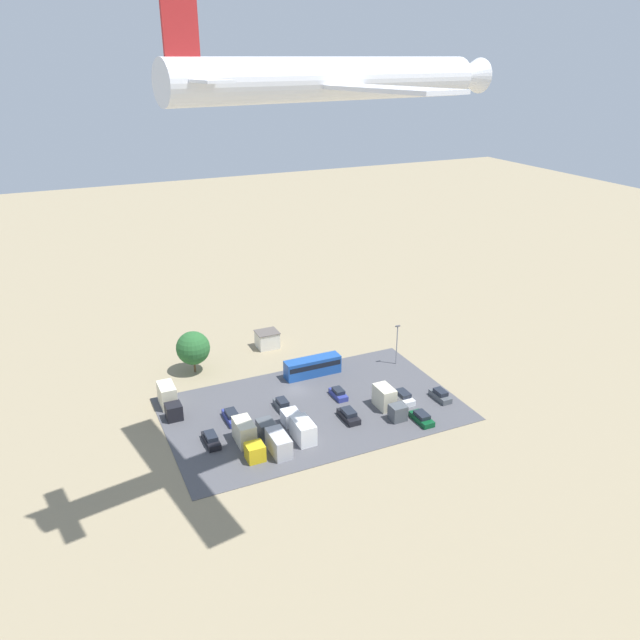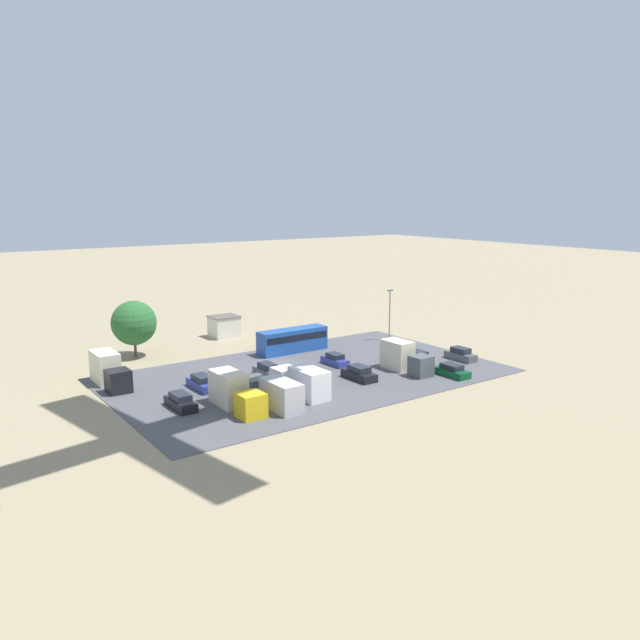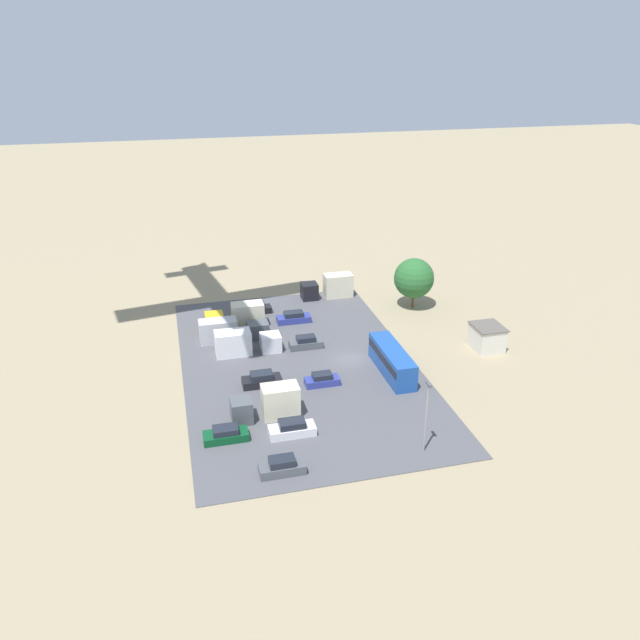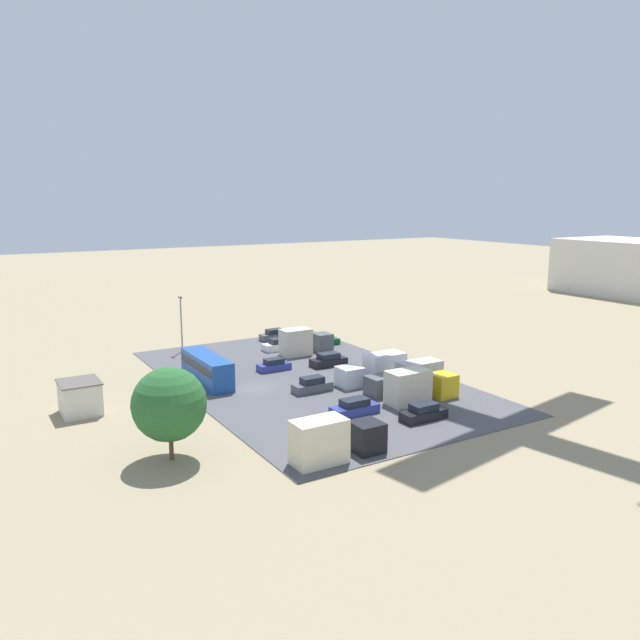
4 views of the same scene
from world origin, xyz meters
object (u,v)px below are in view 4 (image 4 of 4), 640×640
at_px(parked_car_0, 280,345).
at_px(parked_car_2, 424,413).
at_px(bus, 207,368).
at_px(parked_car_5, 355,408).
at_px(parked_truck_0, 418,386).
at_px(parked_truck_3, 375,369).
at_px(parked_truck_2, 408,378).
at_px(parked_car_7, 274,335).
at_px(parked_car_1, 274,365).
at_px(parked_car_3, 323,341).
at_px(shed_building, 80,397).
at_px(parked_car_4, 312,385).
at_px(parked_truck_1, 303,342).
at_px(parked_truck_4, 333,440).
at_px(parked_car_6, 329,360).

bearing_deg(parked_car_0, parked_car_2, 177.96).
xyz_separation_m(bus, parked_car_2, (21.95, 13.14, -1.07)).
bearing_deg(parked_car_5, parked_truck_0, 89.46).
height_order(parked_car_5, parked_truck_3, parked_truck_3).
bearing_deg(parked_truck_2, parked_car_5, 110.45).
relative_size(parked_car_7, parked_truck_0, 0.53).
distance_m(parked_car_1, parked_car_3, 14.66).
bearing_deg(shed_building, parked_car_4, 75.64).
bearing_deg(parked_truck_1, parked_car_4, -26.19).
bearing_deg(parked_truck_4, parked_truck_1, 154.44).
xyz_separation_m(parked_car_1, parked_car_5, (18.08, -0.43, 0.04)).
xyz_separation_m(parked_car_4, parked_truck_2, (4.81, 9.32, 0.68)).
xyz_separation_m(parked_car_4, parked_truck_1, (-14.98, 7.37, 0.93)).
bearing_deg(parked_car_1, parked_car_6, -103.10).
distance_m(parked_car_7, parked_truck_0, 33.01).
bearing_deg(parked_car_1, parked_car_3, -55.47).
xyz_separation_m(parked_car_1, parked_truck_4, (26.04, -7.89, 1.03)).
height_order(bus, parked_truck_4, parked_truck_4).
bearing_deg(parked_car_5, parked_car_2, 46.04).
xyz_separation_m(shed_building, parked_car_1, (-3.92, 23.03, -0.94)).
bearing_deg(parked_truck_0, parked_car_1, -157.95).
bearing_deg(shed_building, parked_car_6, 94.48).
xyz_separation_m(parked_car_3, parked_car_4, (18.05, -12.38, 0.08)).
bearing_deg(parked_truck_1, parked_car_2, -5.62).
bearing_deg(parked_car_0, parked_car_4, 162.97).
bearing_deg(parked_truck_3, parked_car_6, 5.88).
bearing_deg(parked_truck_3, parked_car_1, 37.09).
height_order(parked_car_1, parked_car_2, parked_car_2).
height_order(parked_car_2, parked_car_6, parked_car_6).
bearing_deg(parked_truck_2, parked_car_7, 2.78).
bearing_deg(parked_truck_3, parked_car_7, 0.25).
height_order(parked_car_6, parked_truck_4, parked_truck_4).
height_order(shed_building, parked_car_0, shed_building).
height_order(parked_car_1, parked_car_7, parked_car_7).
bearing_deg(parked_car_2, parked_car_6, 173.25).
bearing_deg(parked_car_6, parked_car_0, -172.65).
xyz_separation_m(parked_car_6, parked_truck_1, (-6.82, 0.25, 0.94)).
xyz_separation_m(parked_car_0, parked_car_7, (-5.81, 2.14, -0.00)).
bearing_deg(parked_truck_4, parked_car_4, 155.02).
relative_size(parked_car_6, parked_truck_0, 0.57).
relative_size(shed_building, parked_truck_3, 0.51).
bearing_deg(parked_car_3, parked_car_1, -55.47).
xyz_separation_m(parked_car_4, parked_truck_3, (0.45, 8.00, 0.75)).
xyz_separation_m(parked_car_0, parked_car_4, (18.77, -5.75, 0.00)).
bearing_deg(parked_car_7, parked_truck_1, -3.14).
height_order(shed_building, bus, bus).
relative_size(bus, parked_car_2, 2.19).
height_order(parked_car_0, parked_car_4, parked_car_4).
bearing_deg(parked_car_0, shed_building, 114.45).
relative_size(bus, parked_car_7, 2.34).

